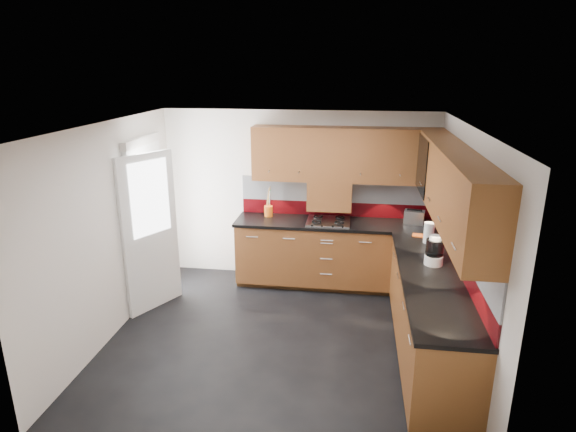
# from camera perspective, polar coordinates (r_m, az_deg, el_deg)

# --- Properties ---
(room) EXTENTS (4.00, 3.80, 2.64)m
(room) POSITION_cam_1_polar(r_m,az_deg,el_deg) (5.01, -1.19, 0.36)
(room) COLOR black
(base_cabinets) EXTENTS (2.70, 3.20, 0.95)m
(base_cabinets) POSITION_cam_1_polar(r_m,az_deg,el_deg) (6.01, 10.17, -7.77)
(base_cabinets) COLOR #592E14
(base_cabinets) RESTS_ON room
(countertop) EXTENTS (2.72, 3.22, 0.04)m
(countertop) POSITION_cam_1_polar(r_m,az_deg,el_deg) (5.81, 10.29, -3.52)
(countertop) COLOR black
(countertop) RESTS_ON base_cabinets
(backsplash) EXTENTS (2.70, 3.20, 0.54)m
(backsplash) POSITION_cam_1_polar(r_m,az_deg,el_deg) (5.95, 12.52, -0.22)
(backsplash) COLOR maroon
(backsplash) RESTS_ON countertop
(upper_cabinets) EXTENTS (2.50, 3.20, 0.72)m
(upper_cabinets) POSITION_cam_1_polar(r_m,az_deg,el_deg) (5.64, 12.56, 5.44)
(upper_cabinets) COLOR #592E14
(upper_cabinets) RESTS_ON room
(extractor_hood) EXTENTS (0.60, 0.33, 0.40)m
(extractor_hood) POSITION_cam_1_polar(r_m,az_deg,el_deg) (6.59, 4.96, 2.50)
(extractor_hood) COLOR #592E14
(extractor_hood) RESTS_ON room
(glass_cabinet) EXTENTS (0.32, 0.80, 0.66)m
(glass_cabinet) POSITION_cam_1_polar(r_m,az_deg,el_deg) (5.97, 17.00, 6.00)
(glass_cabinet) COLOR black
(glass_cabinet) RESTS_ON room
(back_door) EXTENTS (0.42, 1.19, 2.04)m
(back_door) POSITION_cam_1_polar(r_m,az_deg,el_deg) (6.35, -16.12, -1.06)
(back_door) COLOR white
(back_door) RESTS_ON room
(gas_hob) EXTENTS (0.58, 0.51, 0.05)m
(gas_hob) POSITION_cam_1_polar(r_m,az_deg,el_deg) (6.53, 4.81, -0.63)
(gas_hob) COLOR silver
(gas_hob) RESTS_ON countertop
(utensil_pot) EXTENTS (0.12, 0.12, 0.43)m
(utensil_pot) POSITION_cam_1_polar(r_m,az_deg,el_deg) (6.75, -2.32, 0.76)
(utensil_pot) COLOR #C45812
(utensil_pot) RESTS_ON countertop
(toaster) EXTENTS (0.29, 0.21, 0.19)m
(toaster) POSITION_cam_1_polar(r_m,az_deg,el_deg) (6.65, 14.73, -0.12)
(toaster) COLOR silver
(toaster) RESTS_ON countertop
(food_processor) EXTENTS (0.19, 0.19, 0.32)m
(food_processor) POSITION_cam_1_polar(r_m,az_deg,el_deg) (5.33, 16.95, -4.05)
(food_processor) COLOR white
(food_processor) RESTS_ON countertop
(paper_towel) EXTENTS (0.14, 0.14, 0.25)m
(paper_towel) POSITION_cam_1_polar(r_m,az_deg,el_deg) (5.97, 16.35, -1.92)
(paper_towel) COLOR white
(paper_towel) RESTS_ON countertop
(orange_cloth) EXTENTS (0.16, 0.15, 0.02)m
(orange_cloth) POSITION_cam_1_polar(r_m,az_deg,el_deg) (6.21, 15.19, -2.23)
(orange_cloth) COLOR #DB5818
(orange_cloth) RESTS_ON countertop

